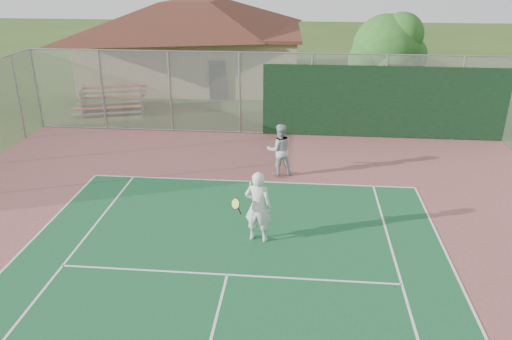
{
  "coord_description": "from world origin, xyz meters",
  "views": [
    {
      "loc": [
        1.63,
        -3.54,
        7.01
      ],
      "look_at": [
        0.39,
        9.68,
        1.39
      ],
      "focal_mm": 35.0,
      "sensor_mm": 36.0,
      "label": 1
    }
  ],
  "objects_px": {
    "clubhouse": "(195,34)",
    "tree": "(388,51)",
    "player_white_front": "(258,207)",
    "player_grey_back": "(280,150)",
    "bleachers": "(112,100)"
  },
  "relations": [
    {
      "from": "bleachers",
      "to": "tree",
      "type": "relative_size",
      "value": 0.73
    },
    {
      "from": "tree",
      "to": "player_grey_back",
      "type": "xyz_separation_m",
      "value": [
        -4.42,
        -6.65,
        -2.34
      ]
    },
    {
      "from": "tree",
      "to": "player_grey_back",
      "type": "bearing_deg",
      "value": -123.64
    },
    {
      "from": "bleachers",
      "to": "player_white_front",
      "type": "bearing_deg",
      "value": -71.15
    },
    {
      "from": "bleachers",
      "to": "tree",
      "type": "height_order",
      "value": "tree"
    },
    {
      "from": "player_white_front",
      "to": "player_grey_back",
      "type": "relative_size",
      "value": 1.08
    },
    {
      "from": "player_white_front",
      "to": "bleachers",
      "type": "bearing_deg",
      "value": -44.36
    },
    {
      "from": "bleachers",
      "to": "tree",
      "type": "bearing_deg",
      "value": -18.55
    },
    {
      "from": "tree",
      "to": "player_white_front",
      "type": "xyz_separation_m",
      "value": [
        -4.78,
        -11.15,
        -2.27
      ]
    },
    {
      "from": "player_white_front",
      "to": "player_grey_back",
      "type": "distance_m",
      "value": 4.51
    },
    {
      "from": "bleachers",
      "to": "player_white_front",
      "type": "xyz_separation_m",
      "value": [
        8.27,
        -11.55,
        0.37
      ]
    },
    {
      "from": "bleachers",
      "to": "player_grey_back",
      "type": "xyz_separation_m",
      "value": [
        8.63,
        -7.06,
        0.3
      ]
    },
    {
      "from": "clubhouse",
      "to": "player_white_front",
      "type": "relative_size",
      "value": 6.87
    },
    {
      "from": "bleachers",
      "to": "player_grey_back",
      "type": "distance_m",
      "value": 11.15
    },
    {
      "from": "clubhouse",
      "to": "tree",
      "type": "bearing_deg",
      "value": -37.76
    }
  ]
}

